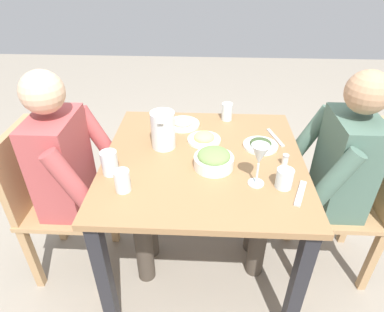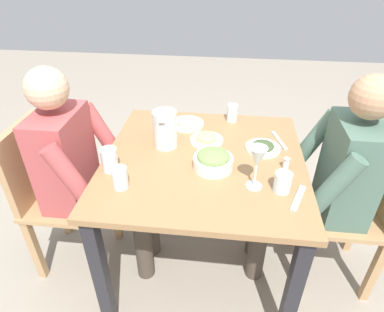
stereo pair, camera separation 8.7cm
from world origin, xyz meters
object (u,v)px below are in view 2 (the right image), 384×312
(chair_far, at_px, (53,190))
(plate_fries, at_px, (207,139))
(water_pitcher, at_px, (165,129))
(plate_dolmas, at_px, (263,147))
(chair_near, at_px, (362,206))
(diner_far, at_px, (85,171))
(dining_table, at_px, (204,176))
(water_glass_center, at_px, (283,182))
(water_glass_near_right, at_px, (110,160))
(water_glass_by_pitcher, at_px, (232,113))
(salad_bowl, at_px, (213,160))
(water_glass_far_left, at_px, (120,178))
(salt_shaker, at_px, (286,163))
(plate_beans, at_px, (187,123))
(diner_near, at_px, (326,180))
(wine_glass, at_px, (257,159))

(chair_far, height_order, plate_fries, chair_far)
(water_pitcher, relative_size, plate_dolmas, 1.08)
(chair_near, height_order, diner_far, diner_far)
(chair_far, bearing_deg, plate_fries, -75.44)
(plate_dolmas, bearing_deg, water_pitcher, 92.11)
(dining_table, height_order, water_glass_center, water_glass_center)
(water_glass_near_right, bearing_deg, chair_far, 76.26)
(chair_near, bearing_deg, water_glass_center, 115.82)
(dining_table, height_order, water_glass_by_pitcher, water_glass_by_pitcher)
(chair_far, relative_size, salad_bowl, 4.77)
(water_glass_far_left, bearing_deg, water_pitcher, -19.77)
(plate_dolmas, relative_size, water_glass_near_right, 1.56)
(chair_near, bearing_deg, salt_shaker, 97.21)
(chair_far, relative_size, diner_far, 0.75)
(plate_dolmas, relative_size, water_glass_center, 2.00)
(plate_beans, relative_size, water_glass_near_right, 1.68)
(salad_bowl, distance_m, water_glass_by_pitcher, 0.49)
(salt_shaker, bearing_deg, plate_beans, 54.29)
(water_glass_by_pitcher, height_order, salt_shaker, water_glass_by_pitcher)
(salad_bowl, height_order, plate_beans, salad_bowl)
(plate_beans, relative_size, water_glass_by_pitcher, 1.87)
(plate_fries, distance_m, water_glass_center, 0.50)
(diner_near, relative_size, plate_dolmas, 6.68)
(diner_near, xyz_separation_m, salt_shaker, (-0.05, 0.21, 0.12))
(chair_near, height_order, water_pitcher, water_pitcher)
(water_glass_center, relative_size, water_glass_by_pitcher, 0.87)
(water_pitcher, relative_size, plate_beans, 1.01)
(wine_glass, bearing_deg, water_pitcher, 56.51)
(water_pitcher, bearing_deg, dining_table, -114.31)
(water_glass_near_right, height_order, water_glass_by_pitcher, water_glass_near_right)
(dining_table, distance_m, chair_far, 0.81)
(dining_table, xyz_separation_m, salad_bowl, (-0.08, -0.05, 0.15))
(chair_far, bearing_deg, salt_shaker, -89.39)
(chair_near, distance_m, water_glass_by_pitcher, 0.83)
(water_pitcher, height_order, water_glass_near_right, water_pitcher)
(diner_near, height_order, water_glass_by_pitcher, diner_near)
(chair_near, distance_m, salt_shaker, 0.50)
(water_glass_center, bearing_deg, diner_near, -48.70)
(water_glass_center, bearing_deg, chair_near, -64.18)
(plate_fries, xyz_separation_m, water_glass_center, (-0.36, -0.34, 0.03))
(chair_near, bearing_deg, water_glass_by_pitcher, 59.69)
(water_pitcher, relative_size, wine_glass, 0.97)
(diner_near, height_order, salad_bowl, diner_near)
(plate_fries, bearing_deg, diner_far, 109.22)
(water_glass_near_right, distance_m, wine_glass, 0.65)
(water_pitcher, xyz_separation_m, salad_bowl, (-0.17, -0.25, -0.05))
(water_glass_far_left, bearing_deg, chair_near, -76.29)
(dining_table, relative_size, chair_near, 1.09)
(diner_far, relative_size, water_glass_far_left, 11.92)
(diner_far, distance_m, plate_fries, 0.64)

